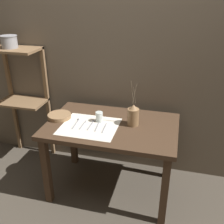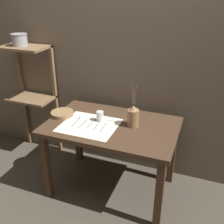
{
  "view_description": "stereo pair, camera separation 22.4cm",
  "coord_description": "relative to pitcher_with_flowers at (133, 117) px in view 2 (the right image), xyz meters",
  "views": [
    {
      "loc": [
        0.51,
        -1.96,
        1.79
      ],
      "look_at": [
        0.0,
        0.0,
        0.83
      ],
      "focal_mm": 42.0,
      "sensor_mm": 36.0,
      "label": 1
    },
    {
      "loc": [
        0.73,
        -1.9,
        1.79
      ],
      "look_at": [
        0.0,
        0.0,
        0.83
      ],
      "focal_mm": 42.0,
      "sensor_mm": 36.0,
      "label": 2
    }
  ],
  "objects": [
    {
      "name": "spoon_inner",
      "position": [
        -0.49,
        -0.07,
        -0.08
      ],
      "size": [
        0.03,
        0.18,
        0.02
      ],
      "color": "#939399",
      "rests_on": "wooden_table"
    },
    {
      "name": "wooden_table",
      "position": [
        -0.18,
        -0.04,
        -0.19
      ],
      "size": [
        1.15,
        0.74,
        0.71
      ],
      "color": "#422D1E",
      "rests_on": "ground_plane"
    },
    {
      "name": "pitcher_with_flowers",
      "position": [
        0.0,
        0.0,
        0.0
      ],
      "size": [
        0.1,
        0.1,
        0.4
      ],
      "color": "olive",
      "rests_on": "wooden_table"
    },
    {
      "name": "fork_outer",
      "position": [
        -0.42,
        -0.12,
        -0.08
      ],
      "size": [
        0.01,
        0.17,
        0.0
      ],
      "color": "#939399",
      "rests_on": "wooden_table"
    },
    {
      "name": "ground_plane",
      "position": [
        -0.18,
        -0.04,
        -0.8
      ],
      "size": [
        12.0,
        12.0,
        0.0
      ],
      "primitive_type": "plane",
      "color": "#473F35"
    },
    {
      "name": "spoon_outer",
      "position": [
        -0.35,
        -0.06,
        -0.08
      ],
      "size": [
        0.02,
        0.18,
        0.02
      ],
      "color": "#939399",
      "rests_on": "wooden_table"
    },
    {
      "name": "glass_tumbler_near",
      "position": [
        -0.3,
        -0.02,
        -0.04
      ],
      "size": [
        0.06,
        0.06,
        0.09
      ],
      "color": "silver",
      "rests_on": "wooden_table"
    },
    {
      "name": "metal_pot_large",
      "position": [
        -1.28,
        0.24,
        0.53
      ],
      "size": [
        0.16,
        0.16,
        0.12
      ],
      "color": "#939399",
      "rests_on": "wooden_shelf_unit"
    },
    {
      "name": "stone_wall_back",
      "position": [
        -0.18,
        0.44,
        0.4
      ],
      "size": [
        7.0,
        0.06,
        2.4
      ],
      "color": "brown",
      "rests_on": "ground_plane"
    },
    {
      "name": "wooden_shelf_unit",
      "position": [
        -1.24,
        0.28,
        0.07
      ],
      "size": [
        0.48,
        0.31,
        1.26
      ],
      "color": "brown",
      "rests_on": "ground_plane"
    },
    {
      "name": "knife_center",
      "position": [
        -0.22,
        -0.13,
        -0.08
      ],
      "size": [
        0.02,
        0.17,
        0.0
      ],
      "color": "#939399",
      "rests_on": "wooden_table"
    },
    {
      "name": "fork_inner",
      "position": [
        -0.29,
        -0.12,
        -0.08
      ],
      "size": [
        0.03,
        0.17,
        0.0
      ],
      "color": "#939399",
      "rests_on": "wooden_table"
    },
    {
      "name": "linen_cloth",
      "position": [
        -0.36,
        -0.12,
        -0.09
      ],
      "size": [
        0.48,
        0.42,
        0.0
      ],
      "color": "silver",
      "rests_on": "wooden_table"
    },
    {
      "name": "wooden_bowl",
      "position": [
        -0.68,
        -0.04,
        -0.07
      ],
      "size": [
        0.21,
        0.21,
        0.04
      ],
      "color": "#8E6B47",
      "rests_on": "wooden_table"
    }
  ]
}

